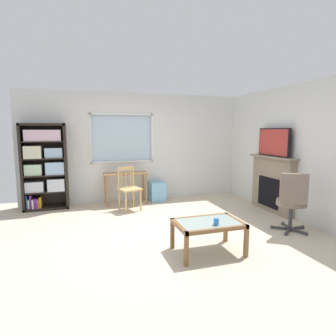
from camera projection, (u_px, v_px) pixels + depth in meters
ground at (163, 232)px, 4.64m from camera, size 6.19×5.63×0.02m
wall_back_with_window at (137, 148)px, 6.67m from camera, size 5.19×0.15×2.53m
wall_right at (298, 152)px, 5.26m from camera, size 0.12×4.83×2.53m
bookshelf at (45, 165)px, 5.88m from camera, size 0.90×0.38×1.81m
desk_under_window at (126, 178)px, 6.33m from camera, size 0.98×0.41×0.72m
wooden_chair at (129, 188)px, 5.85m from camera, size 0.52×0.51×0.90m
plastic_drawer_unit at (157, 191)px, 6.64m from camera, size 0.35×0.40×0.46m
fireplace at (272, 184)px, 5.76m from camera, size 0.26×1.24×1.15m
tv at (274, 142)px, 5.64m from camera, size 0.06×0.91×0.57m
office_chair at (292, 199)px, 4.53m from camera, size 0.62×0.62×1.00m
coffee_table at (208, 226)px, 3.80m from camera, size 0.90×0.60×0.44m
sippy_cup at (216, 221)px, 3.66m from camera, size 0.07×0.07×0.09m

